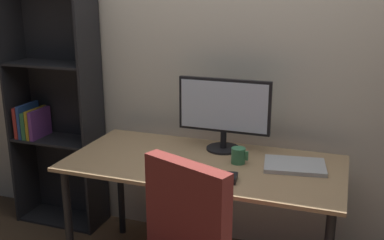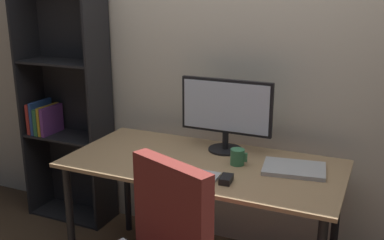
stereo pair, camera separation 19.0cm
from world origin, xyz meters
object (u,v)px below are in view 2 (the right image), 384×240
Objects in this scene: keyboard at (191,174)px; bookshelf at (66,101)px; desk at (203,176)px; coffee_mug at (238,157)px; mouse at (226,179)px; laptop at (294,169)px; monitor at (226,110)px.

bookshelf is at bearing 154.16° from keyboard.
desk is 0.22m from keyboard.
mouse is at bearing -84.38° from coffee_mug.
bookshelf is (-1.41, 0.32, 0.09)m from coffee_mug.
keyboard is 0.91× the size of laptop.
mouse is (0.19, -0.01, 0.01)m from keyboard.
monitor is 1.29m from bookshelf.
coffee_mug is 1.45m from bookshelf.
keyboard is 0.29m from coffee_mug.
coffee_mug is at bearing 178.97° from laptop.
mouse is 0.30× the size of laptop.
desk is at bearing -178.87° from laptop.
laptop is 0.18× the size of bookshelf.
keyboard is 0.54m from laptop.
bookshelf is (-1.71, 0.28, 0.13)m from laptop.
desk is at bearing -16.46° from bookshelf.
bookshelf is (-1.23, 0.36, 0.22)m from desk.
desk is 15.79× the size of mouse.
laptop is (0.44, -0.14, -0.23)m from monitor.
monitor is 1.87× the size of keyboard.
desk is at bearing -166.87° from coffee_mug.
desk is 4.74× the size of laptop.
laptop is at bearing 7.53° from coffee_mug.
mouse is at bearing -142.53° from laptop.
coffee_mug reaches higher than desk.
mouse reaches higher than desk.
laptop is at bearing 29.11° from keyboard.
coffee_mug is at bearing 53.30° from keyboard.
monitor is at bearing 153.48° from laptop.
keyboard is at bearing -157.75° from laptop.
coffee_mug reaches higher than mouse.
bookshelf is (-1.44, 0.56, 0.12)m from mouse.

